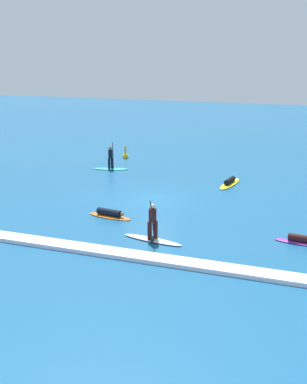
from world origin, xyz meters
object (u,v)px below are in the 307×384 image
at_px(surfer_on_yellow_board, 230,182).
at_px(surfer_on_white_board, 153,231).
at_px(surfer_on_teal_board, 111,163).
at_px(surfer_on_orange_board, 110,214).
at_px(marker_buoy, 125,156).

bearing_deg(surfer_on_yellow_board, surfer_on_white_board, -179.12).
bearing_deg(surfer_on_teal_board, surfer_on_orange_board, -81.72).
bearing_deg(surfer_on_teal_board, surfer_on_white_board, -74.32).
distance_m(surfer_on_white_board, surfer_on_orange_board, 4.20).
relative_size(surfer_on_yellow_board, surfer_on_orange_board, 1.31).
height_order(surfer_on_yellow_board, marker_buoy, marker_buoy).
height_order(surfer_on_yellow_board, surfer_on_white_board, surfer_on_white_board).
xyz_separation_m(surfer_on_yellow_board, surfer_on_orange_board, (-4.32, -9.03, 0.02)).
xyz_separation_m(surfer_on_yellow_board, surfer_on_white_board, (-0.97, -11.55, 0.34)).
bearing_deg(surfer_on_orange_board, surfer_on_white_board, -28.99).
distance_m(surfer_on_white_board, marker_buoy, 19.23).
bearing_deg(surfer_on_white_board, surfer_on_teal_board, 132.06).
xyz_separation_m(surfer_on_teal_board, marker_buoy, (-0.66, 4.17, -0.28)).
bearing_deg(surfer_on_white_board, surfer_on_orange_board, 152.67).
height_order(surfer_on_teal_board, surfer_on_orange_board, surfer_on_teal_board).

